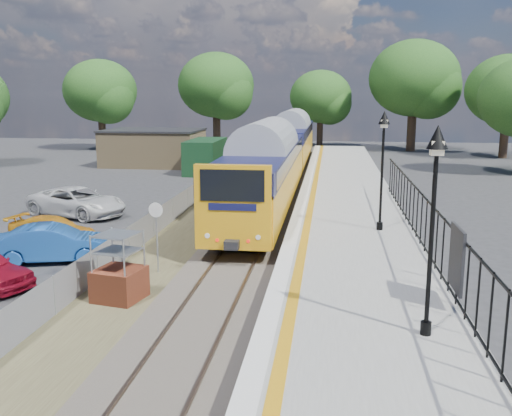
% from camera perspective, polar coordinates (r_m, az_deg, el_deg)
% --- Properties ---
extents(ground, '(120.00, 120.00, 0.00)m').
position_cam_1_polar(ground, '(17.61, -3.91, -9.02)').
color(ground, '#2D2D30').
rests_on(ground, ground).
extents(track_bed, '(5.90, 80.00, 0.29)m').
position_cam_1_polar(track_bed, '(26.82, -0.85, -1.67)').
color(track_bed, '#473F38').
rests_on(track_bed, ground).
extents(platform, '(5.00, 70.00, 0.90)m').
position_cam_1_polar(platform, '(24.85, 9.31, -2.01)').
color(platform, gray).
rests_on(platform, ground).
extents(platform_edge, '(0.90, 70.00, 0.01)m').
position_cam_1_polar(platform_edge, '(24.77, 4.57, -0.86)').
color(platform_edge, silver).
rests_on(platform_edge, platform).
extents(victorian_lamp_south, '(0.44, 0.44, 4.60)m').
position_cam_1_polar(victorian_lamp_south, '(12.51, 17.45, 2.45)').
color(victorian_lamp_south, black).
rests_on(victorian_lamp_south, platform).
extents(victorian_lamp_north, '(0.44, 0.44, 4.60)m').
position_cam_1_polar(victorian_lamp_north, '(22.35, 12.61, 6.38)').
color(victorian_lamp_north, black).
rests_on(victorian_lamp_north, platform).
extents(palisade_fence, '(0.12, 26.00, 2.00)m').
position_cam_1_polar(palisade_fence, '(19.18, 16.97, -2.07)').
color(palisade_fence, black).
rests_on(palisade_fence, platform).
extents(wire_fence, '(0.06, 52.00, 1.20)m').
position_cam_1_polar(wire_fence, '(29.69, -7.34, 0.51)').
color(wire_fence, '#999EA3').
rests_on(wire_fence, ground).
extents(outbuilding, '(10.80, 10.10, 3.12)m').
position_cam_1_polar(outbuilding, '(49.69, -9.26, 5.86)').
color(outbuilding, '#957C54').
rests_on(outbuilding, ground).
extents(tree_line, '(56.80, 43.80, 11.88)m').
position_cam_1_polar(tree_line, '(58.22, 5.69, 11.74)').
color(tree_line, '#332319').
rests_on(tree_line, ground).
extents(train, '(2.82, 40.83, 3.51)m').
position_cam_1_polar(train, '(39.84, 2.67, 5.87)').
color(train, orange).
rests_on(train, ground).
extents(brick_plinth, '(1.55, 1.55, 2.11)m').
position_cam_1_polar(brick_plinth, '(17.54, -13.56, -5.91)').
color(brick_plinth, brown).
rests_on(brick_plinth, ground).
extents(speed_sign, '(0.51, 0.13, 2.53)m').
position_cam_1_polar(speed_sign, '(19.69, -9.92, -1.84)').
color(speed_sign, '#999EA3').
rests_on(speed_sign, ground).
extents(car_blue, '(4.47, 2.63, 1.39)m').
position_cam_1_polar(car_blue, '(22.40, -19.63, -3.36)').
color(car_blue, '#1C54AA').
rests_on(car_blue, ground).
extents(car_yellow, '(4.09, 2.25, 1.12)m').
position_cam_1_polar(car_yellow, '(25.11, -19.62, -2.13)').
color(car_yellow, orange).
rests_on(car_yellow, ground).
extents(car_white, '(5.79, 4.14, 1.47)m').
position_cam_1_polar(car_white, '(30.43, -17.46, 0.60)').
color(car_white, silver).
rests_on(car_white, ground).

